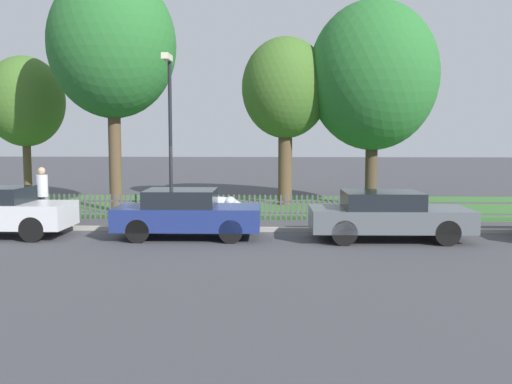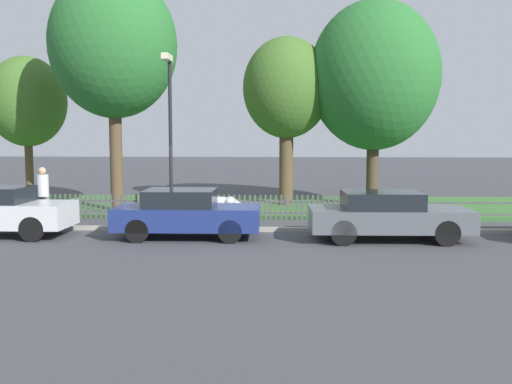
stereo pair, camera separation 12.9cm
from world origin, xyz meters
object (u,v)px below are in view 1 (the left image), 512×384
tree_nearest_kerb (25,102)px  street_lamp (170,119)px  parked_car_navy_estate (388,215)px  covered_motorcycle (219,209)px  parked_car_black_saloon (186,213)px  tree_far_left (373,76)px  pedestrian_near_fence (42,192)px  parked_car_silver_hatchback (0,211)px  tree_mid_park (285,89)px  tree_behind_motorcycle (112,46)px

tree_nearest_kerb → street_lamp: 9.90m
parked_car_navy_estate → covered_motorcycle: bearing=156.5°
parked_car_navy_estate → tree_nearest_kerb: 16.35m
parked_car_black_saloon → tree_far_left: 10.87m
tree_nearest_kerb → pedestrian_near_fence: (3.13, -5.91, -3.20)m
tree_far_left → parked_car_black_saloon: bearing=-129.1°
parked_car_silver_hatchback → tree_far_left: bearing=34.2°
tree_mid_park → street_lamp: 7.24m
parked_car_black_saloon → parked_car_navy_estate: bearing=-1.8°
pedestrian_near_fence → parked_car_black_saloon: bearing=164.6°
tree_mid_park → covered_motorcycle: bearing=-109.1°
parked_car_black_saloon → parked_car_silver_hatchback: bearing=179.6°
tree_nearest_kerb → tree_behind_motorcycle: tree_behind_motorcycle is taller
tree_nearest_kerb → tree_behind_motorcycle: size_ratio=0.70×
tree_nearest_kerb → tree_mid_park: bearing=-1.9°
tree_behind_motorcycle → tree_far_left: bearing=12.1°
covered_motorcycle → tree_far_left: size_ratio=0.22×
parked_car_navy_estate → tree_mid_park: tree_mid_park is taller
tree_mid_park → tree_far_left: bearing=-3.0°
tree_mid_park → tree_behind_motorcycle: bearing=-160.2°
tree_behind_motorcycle → street_lamp: tree_behind_motorcycle is taller
tree_far_left → tree_behind_motorcycle: bearing=-167.9°
parked_car_silver_hatchback → tree_nearest_kerb: size_ratio=0.62×
pedestrian_near_fence → covered_motorcycle: bearing=-175.3°
parked_car_black_saloon → tree_mid_park: size_ratio=0.59×
tree_nearest_kerb → covered_motorcycle: bearing=-35.8°
pedestrian_near_fence → tree_nearest_kerb: bearing=-52.8°
parked_car_black_saloon → pedestrian_near_fence: bearing=154.2°
parked_car_silver_hatchback → tree_mid_park: bearing=44.9°
parked_car_silver_hatchback → parked_car_navy_estate: (10.70, -0.02, -0.04)m
parked_car_silver_hatchback → tree_mid_park: size_ratio=0.56×
tree_behind_motorcycle → tree_mid_park: size_ratio=1.30×
tree_behind_motorcycle → tree_mid_park: bearing=19.8°
parked_car_navy_estate → covered_motorcycle: parked_car_navy_estate is taller
pedestrian_near_fence → tree_mid_park: bearing=-135.2°
parked_car_navy_estate → street_lamp: bearing=162.6°
parked_car_black_saloon → parked_car_navy_estate: size_ratio=0.93×
tree_behind_motorcycle → street_lamp: (2.83, -3.88, -2.79)m
parked_car_black_saloon → tree_behind_motorcycle: bearing=121.8°
covered_motorcycle → tree_far_left: 9.27m
parked_car_navy_estate → pedestrian_near_fence: 10.78m
tree_behind_motorcycle → pedestrian_near_fence: tree_behind_motorcycle is taller
parked_car_silver_hatchback → tree_far_left: tree_far_left is taller
street_lamp → pedestrian_near_fence: bearing=171.8°
parked_car_navy_estate → street_lamp: (-6.25, 1.78, 2.63)m
tree_mid_park → pedestrian_near_fence: tree_mid_park is taller
parked_car_black_saloon → tree_behind_motorcycle: (-3.60, 5.58, 5.41)m
parked_car_silver_hatchback → parked_car_navy_estate: 10.70m
parked_car_navy_estate → tree_nearest_kerb: tree_nearest_kerb is taller
tree_behind_motorcycle → tree_mid_park: 6.91m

